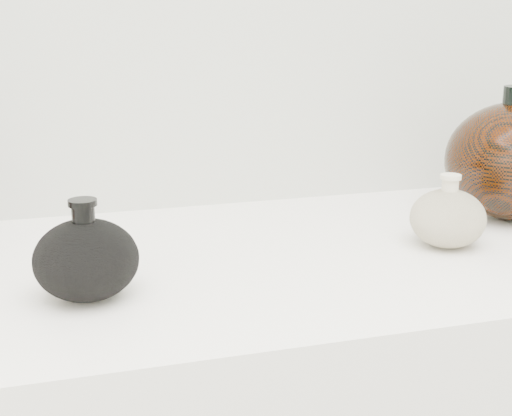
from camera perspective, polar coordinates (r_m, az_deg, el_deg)
name	(u,v)px	position (r m, az deg, el deg)	size (l,w,h in m)	color
black_gourd_vase	(86,259)	(0.77, -13.42, -3.98)	(0.12, 0.12, 0.11)	black
cream_gourd_vase	(448,218)	(0.94, 15.09, -0.75)	(0.12, 0.12, 0.09)	beige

